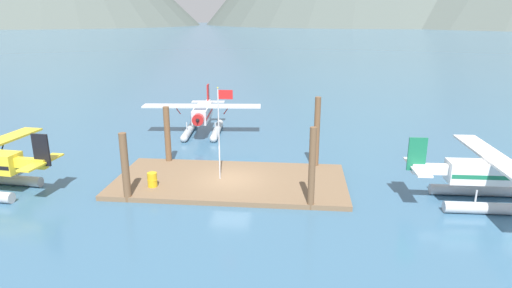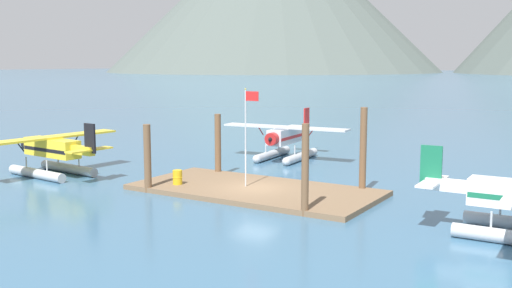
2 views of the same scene
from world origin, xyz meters
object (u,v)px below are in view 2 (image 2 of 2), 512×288
Objects in this scene: flagpole at (247,126)px; seaplane_yellow_port_aft at (52,153)px; seaplane_silver_bow_left at (286,140)px; fuel_drum at (177,177)px.

flagpole is 14.54m from seaplane_yellow_port_aft.
flagpole is at bearing 11.06° from seaplane_yellow_port_aft.
flagpole is 0.56× the size of seaplane_yellow_port_aft.
seaplane_silver_bow_left is at bearing 107.91° from flagpole.
fuel_drum is at bearing 5.88° from seaplane_yellow_port_aft.
seaplane_silver_bow_left is at bearing 89.19° from fuel_drum.
flagpole is at bearing 23.31° from fuel_drum.
seaplane_yellow_port_aft reaches higher than fuel_drum.
flagpole is 12.53m from seaplane_silver_bow_left.
flagpole is 5.40m from fuel_drum.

